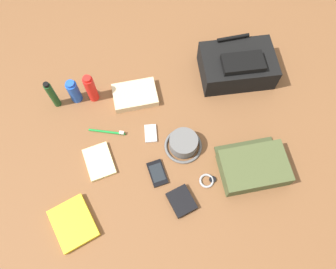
{
  "coord_description": "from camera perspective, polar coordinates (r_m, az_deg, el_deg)",
  "views": [
    {
      "loc": [
        -0.12,
        -0.55,
        1.33
      ],
      "look_at": [
        0.0,
        0.0,
        0.04
      ],
      "focal_mm": 34.85,
      "sensor_mm": 36.0,
      "label": 1
    }
  ],
  "objects": [
    {
      "name": "ground_plane",
      "position": [
        1.45,
        0.0,
        -0.82
      ],
      "size": [
        2.64,
        2.02,
        0.02
      ],
      "primitive_type": "cube",
      "color": "brown",
      "rests_on": "ground"
    },
    {
      "name": "backpack",
      "position": [
        1.59,
        12.03,
        11.71
      ],
      "size": [
        0.35,
        0.25,
        0.15
      ],
      "color": "black",
      "rests_on": "ground_plane"
    },
    {
      "name": "toiletry_pouch",
      "position": [
        1.4,
        14.69,
        -5.49
      ],
      "size": [
        0.28,
        0.23,
        0.08
      ],
      "color": "#47512D",
      "rests_on": "ground_plane"
    },
    {
      "name": "bucket_hat",
      "position": [
        1.4,
        2.71,
        -1.63
      ],
      "size": [
        0.16,
        0.16,
        0.07
      ],
      "color": "#5E5E5E",
      "rests_on": "ground_plane"
    },
    {
      "name": "shampoo_bottle",
      "position": [
        1.54,
        -19.57,
        6.57
      ],
      "size": [
        0.03,
        0.03,
        0.17
      ],
      "color": "#19471E",
      "rests_on": "ground_plane"
    },
    {
      "name": "deodorant_spray",
      "position": [
        1.54,
        -16.14,
        7.26
      ],
      "size": [
        0.05,
        0.05,
        0.13
      ],
      "color": "blue",
      "rests_on": "ground_plane"
    },
    {
      "name": "sunscreen_spray",
      "position": [
        1.51,
        -13.35,
        7.84
      ],
      "size": [
        0.05,
        0.05,
        0.16
      ],
      "color": "red",
      "rests_on": "ground_plane"
    },
    {
      "name": "paperback_novel",
      "position": [
        1.38,
        -16.21,
        -14.69
      ],
      "size": [
        0.2,
        0.22,
        0.02
      ],
      "color": "yellow",
      "rests_on": "ground_plane"
    },
    {
      "name": "cell_phone",
      "position": [
        1.38,
        -1.88,
        -6.77
      ],
      "size": [
        0.08,
        0.12,
        0.01
      ],
      "color": "black",
      "rests_on": "ground_plane"
    },
    {
      "name": "media_player",
      "position": [
        1.45,
        -3.04,
        0.18
      ],
      "size": [
        0.06,
        0.09,
        0.01
      ],
      "color": "#B7B7BC",
      "rests_on": "ground_plane"
    },
    {
      "name": "wristwatch",
      "position": [
        1.38,
        6.9,
        -8.0
      ],
      "size": [
        0.07,
        0.06,
        0.01
      ],
      "color": "#99999E",
      "rests_on": "ground_plane"
    },
    {
      "name": "toothbrush",
      "position": [
        1.47,
        -10.26,
        0.44
      ],
      "size": [
        0.16,
        0.07,
        0.02
      ],
      "color": "#198C33",
      "rests_on": "ground_plane"
    },
    {
      "name": "wallet",
      "position": [
        1.35,
        2.38,
        -11.56
      ],
      "size": [
        0.12,
        0.13,
        0.02
      ],
      "primitive_type": "cube",
      "rotation": [
        0.0,
        0.0,
        0.27
      ],
      "color": "black",
      "rests_on": "ground_plane"
    },
    {
      "name": "notepad",
      "position": [
        1.43,
        -11.95,
        -4.64
      ],
      "size": [
        0.13,
        0.17,
        0.02
      ],
      "primitive_type": "cube",
      "rotation": [
        0.0,
        0.0,
        0.16
      ],
      "color": "beige",
      "rests_on": "ground_plane"
    },
    {
      "name": "folded_towel",
      "position": [
        1.53,
        -5.78,
        6.89
      ],
      "size": [
        0.2,
        0.14,
        0.04
      ],
      "primitive_type": "cube",
      "rotation": [
        0.0,
        0.0,
        -0.01
      ],
      "color": "beige",
      "rests_on": "ground_plane"
    }
  ]
}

